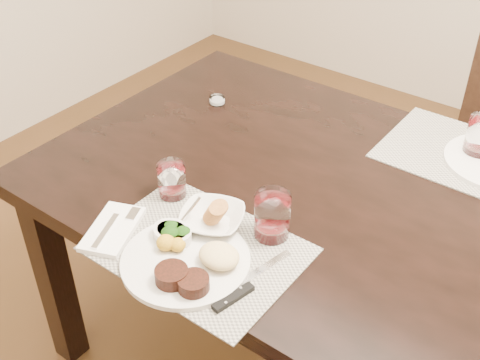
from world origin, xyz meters
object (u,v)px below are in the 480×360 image
Objects in this scene: dinner_plate at (189,261)px; wine_glass_near at (272,217)px; cracker_bowl at (212,218)px; steak_knife at (241,290)px.

wine_glass_near reaches higher than dinner_plate.
cracker_bowl is at bearing -156.65° from wine_glass_near.
dinner_plate is 1.46× the size of cracker_bowl.
dinner_plate is at bearing -163.86° from steak_knife.
dinner_plate is 1.20× the size of steak_knife.
steak_knife is at bearing -35.40° from cracker_bowl.
wine_glass_near is at bearing 118.05° from steak_knife.
wine_glass_near is at bearing 71.29° from dinner_plate.
steak_knife is (0.14, 0.01, -0.01)m from dinner_plate.
cracker_bowl is at bearing 113.40° from dinner_plate.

